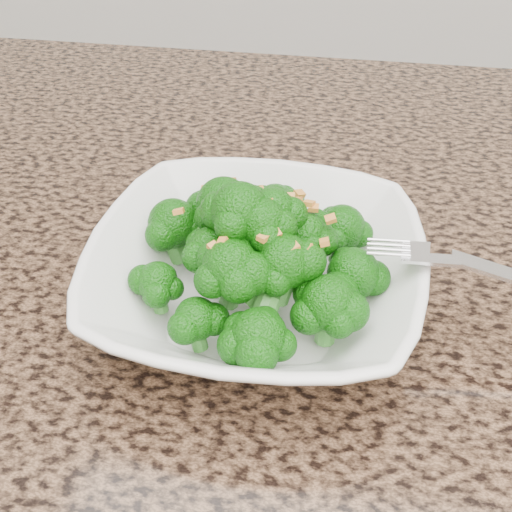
# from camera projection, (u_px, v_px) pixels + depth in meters

# --- Properties ---
(granite_counter) EXTENTS (1.64, 1.04, 0.03)m
(granite_counter) POSITION_uv_depth(u_px,v_px,m) (359.00, 339.00, 0.50)
(granite_counter) COLOR brown
(granite_counter) RESTS_ON cabinet
(bowl) EXTENTS (0.25, 0.25, 0.06)m
(bowl) POSITION_uv_depth(u_px,v_px,m) (256.00, 276.00, 0.48)
(bowl) COLOR white
(bowl) RESTS_ON granite_counter
(broccoli_pile) EXTENTS (0.22, 0.22, 0.07)m
(broccoli_pile) POSITION_uv_depth(u_px,v_px,m) (256.00, 204.00, 0.44)
(broccoli_pile) COLOR #13620B
(broccoli_pile) RESTS_ON bowl
(garlic_topping) EXTENTS (0.13, 0.13, 0.01)m
(garlic_topping) POSITION_uv_depth(u_px,v_px,m) (256.00, 156.00, 0.42)
(garlic_topping) COLOR orange
(garlic_topping) RESTS_ON broccoli_pile
(fork) EXTENTS (0.19, 0.04, 0.01)m
(fork) POSITION_uv_depth(u_px,v_px,m) (450.00, 261.00, 0.44)
(fork) COLOR silver
(fork) RESTS_ON bowl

